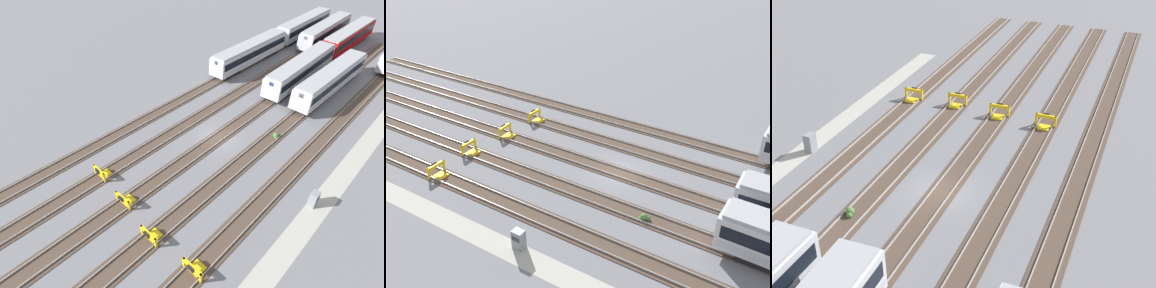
# 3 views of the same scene
# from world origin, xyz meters

# --- Properties ---
(ground_plane) EXTENTS (400.00, 400.00, 0.00)m
(ground_plane) POSITION_xyz_m (0.00, 0.00, 0.00)
(ground_plane) COLOR slate
(service_walkway) EXTENTS (54.00, 2.00, 0.01)m
(service_walkway) POSITION_xyz_m (0.00, -13.52, 0.00)
(service_walkway) COLOR #9E9E93
(service_walkway) RESTS_ON ground
(rail_track_nearest) EXTENTS (90.00, 2.23, 0.21)m
(rail_track_nearest) POSITION_xyz_m (0.00, -9.32, 0.04)
(rail_track_nearest) COLOR #47382D
(rail_track_nearest) RESTS_ON ground
(rail_track_near_inner) EXTENTS (90.00, 2.24, 0.21)m
(rail_track_near_inner) POSITION_xyz_m (0.00, -4.66, 0.04)
(rail_track_near_inner) COLOR #47382D
(rail_track_near_inner) RESTS_ON ground
(rail_track_middle) EXTENTS (90.00, 2.24, 0.21)m
(rail_track_middle) POSITION_xyz_m (0.00, 0.00, 0.04)
(rail_track_middle) COLOR #47382D
(rail_track_middle) RESTS_ON ground
(rail_track_far_inner) EXTENTS (90.00, 2.23, 0.21)m
(rail_track_far_inner) POSITION_xyz_m (0.00, 4.66, 0.04)
(rail_track_far_inner) COLOR #47382D
(rail_track_far_inner) RESTS_ON ground
(rail_track_farthest) EXTENTS (90.00, 2.23, 0.21)m
(rail_track_farthest) POSITION_xyz_m (0.00, 9.32, 0.04)
(rail_track_farthest) COLOR #47382D
(rail_track_farthest) RESTS_ON ground
(bumper_stop_nearest_track) EXTENTS (1.37, 2.01, 1.22)m
(bumper_stop_nearest_track) POSITION_xyz_m (-14.14, -9.33, 0.51)
(bumper_stop_nearest_track) COLOR gold
(bumper_stop_nearest_track) RESTS_ON ground
(bumper_stop_near_inner_track) EXTENTS (1.35, 2.00, 1.22)m
(bumper_stop_near_inner_track) POSITION_xyz_m (-14.51, -4.67, 0.51)
(bumper_stop_near_inner_track) COLOR gold
(bumper_stop_near_inner_track) RESTS_ON ground
(bumper_stop_middle_track) EXTENTS (1.36, 2.01, 1.22)m
(bumper_stop_middle_track) POSITION_xyz_m (-13.70, 0.01, 0.51)
(bumper_stop_middle_track) COLOR gold
(bumper_stop_middle_track) RESTS_ON ground
(bumper_stop_far_inner_track) EXTENTS (1.37, 2.01, 1.22)m
(bumper_stop_far_inner_track) POSITION_xyz_m (-13.18, 4.65, 0.51)
(bumper_stop_far_inner_track) COLOR gold
(bumper_stop_far_inner_track) RESTS_ON ground
(electrical_cabinet) EXTENTS (0.90, 0.73, 1.60)m
(electrical_cabinet) POSITION_xyz_m (-1.67, -12.89, 0.80)
(electrical_cabinet) COLOR gray
(electrical_cabinet) RESTS_ON ground
(weed_clump) EXTENTS (0.92, 0.70, 0.64)m
(weed_clump) POSITION_xyz_m (4.93, -4.96, 0.24)
(weed_clump) COLOR #427033
(weed_clump) RESTS_ON ground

